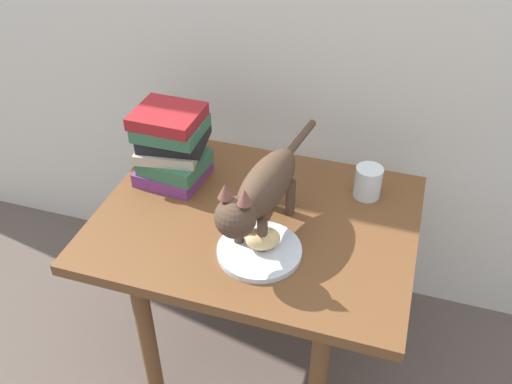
{
  "coord_description": "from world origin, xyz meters",
  "views": [
    {
      "loc": [
        0.32,
        -1.01,
        1.45
      ],
      "look_at": [
        0.0,
        0.0,
        0.63
      ],
      "focal_mm": 39.13,
      "sensor_mm": 36.0,
      "label": 1
    }
  ],
  "objects_px": {
    "side_table": "(256,240)",
    "candle_jar": "(368,184)",
    "book_stack": "(172,146)",
    "cat": "(261,191)",
    "bread_roll": "(263,239)",
    "plate": "(259,251)"
  },
  "relations": [
    {
      "from": "cat",
      "to": "bread_roll",
      "type": "bearing_deg",
      "value": -68.39
    },
    {
      "from": "bread_roll",
      "to": "plate",
      "type": "bearing_deg",
      "value": -124.42
    },
    {
      "from": "side_table",
      "to": "cat",
      "type": "height_order",
      "value": "cat"
    },
    {
      "from": "plate",
      "to": "book_stack",
      "type": "bearing_deg",
      "value": 145.32
    },
    {
      "from": "cat",
      "to": "book_stack",
      "type": "height_order",
      "value": "cat"
    },
    {
      "from": "plate",
      "to": "book_stack",
      "type": "distance_m",
      "value": 0.38
    },
    {
      "from": "book_stack",
      "to": "candle_jar",
      "type": "height_order",
      "value": "book_stack"
    },
    {
      "from": "cat",
      "to": "candle_jar",
      "type": "distance_m",
      "value": 0.33
    },
    {
      "from": "plate",
      "to": "candle_jar",
      "type": "relative_size",
      "value": 2.31
    },
    {
      "from": "candle_jar",
      "to": "book_stack",
      "type": "bearing_deg",
      "value": -171.14
    },
    {
      "from": "side_table",
      "to": "candle_jar",
      "type": "relative_size",
      "value": 9.25
    },
    {
      "from": "book_stack",
      "to": "candle_jar",
      "type": "relative_size",
      "value": 2.42
    },
    {
      "from": "book_stack",
      "to": "cat",
      "type": "bearing_deg",
      "value": -27.46
    },
    {
      "from": "plate",
      "to": "bread_roll",
      "type": "relative_size",
      "value": 2.46
    },
    {
      "from": "side_table",
      "to": "bread_roll",
      "type": "relative_size",
      "value": 9.83
    },
    {
      "from": "side_table",
      "to": "plate",
      "type": "xyz_separation_m",
      "value": [
        0.05,
        -0.12,
        0.08
      ]
    },
    {
      "from": "bread_roll",
      "to": "side_table",
      "type": "bearing_deg",
      "value": 114.81
    },
    {
      "from": "book_stack",
      "to": "plate",
      "type": "bearing_deg",
      "value": -34.68
    },
    {
      "from": "book_stack",
      "to": "side_table",
      "type": "bearing_deg",
      "value": -19.7
    },
    {
      "from": "side_table",
      "to": "cat",
      "type": "distance_m",
      "value": 0.22
    },
    {
      "from": "cat",
      "to": "book_stack",
      "type": "relative_size",
      "value": 2.32
    },
    {
      "from": "side_table",
      "to": "cat",
      "type": "xyz_separation_m",
      "value": [
        0.03,
        -0.06,
        0.21
      ]
    }
  ]
}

